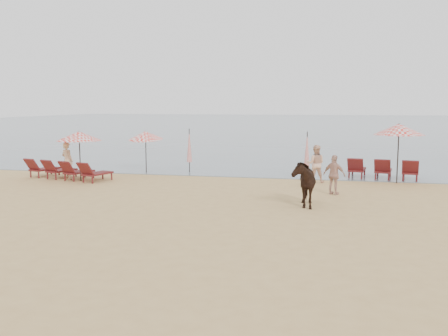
% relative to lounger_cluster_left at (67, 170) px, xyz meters
% --- Properties ---
extents(ground, '(120.00, 120.00, 0.00)m').
position_rel_lounger_cluster_left_xyz_m(ground, '(8.12, -7.72, -0.44)').
color(ground, tan).
rests_on(ground, ground).
extents(sea, '(160.00, 140.00, 0.06)m').
position_rel_lounger_cluster_left_xyz_m(sea, '(8.12, 72.28, -0.44)').
color(sea, '#51606B').
rests_on(sea, ground).
extents(lounger_cluster_left, '(4.34, 2.75, 0.64)m').
position_rel_lounger_cluster_left_xyz_m(lounger_cluster_left, '(0.00, 0.00, 0.00)').
color(lounger_cluster_left, '#5D1616').
rests_on(lounger_cluster_left, ground).
extents(lounger_cluster_right, '(3.34, 2.28, 0.68)m').
position_rel_lounger_cluster_left_xyz_m(lounger_cluster_right, '(14.43, 3.17, 0.03)').
color(lounger_cluster_right, '#5D1616').
rests_on(lounger_cluster_right, ground).
extents(umbrella_open_left_a, '(2.01, 2.01, 2.28)m').
position_rel_lounger_cluster_left_xyz_m(umbrella_open_left_a, '(0.84, -0.24, 1.61)').
color(umbrella_open_left_a, black).
rests_on(umbrella_open_left_a, ground).
extents(umbrella_open_left_b, '(1.74, 1.77, 2.22)m').
position_rel_lounger_cluster_left_xyz_m(umbrella_open_left_b, '(2.82, 2.88, 1.48)').
color(umbrella_open_left_b, black).
rests_on(umbrella_open_left_b, ground).
extents(umbrella_open_right, '(2.18, 2.18, 2.66)m').
position_rel_lounger_cluster_left_xyz_m(umbrella_open_right, '(14.93, 2.11, 1.95)').
color(umbrella_open_right, black).
rests_on(umbrella_open_right, ground).
extents(umbrella_closed_left, '(0.27, 0.27, 2.25)m').
position_rel_lounger_cluster_left_xyz_m(umbrella_closed_left, '(4.96, 3.43, 0.94)').
color(umbrella_closed_left, black).
rests_on(umbrella_closed_left, ground).
extents(umbrella_closed_right, '(0.27, 0.27, 2.21)m').
position_rel_lounger_cluster_left_xyz_m(umbrella_closed_right, '(10.92, 2.82, 0.92)').
color(umbrella_closed_right, black).
rests_on(umbrella_closed_right, ground).
extents(cow, '(1.14, 2.04, 1.64)m').
position_rel_lounger_cluster_left_xyz_m(cow, '(11.13, -3.77, 0.37)').
color(cow, black).
rests_on(cow, ground).
extents(beachgoer_left, '(0.73, 0.59, 1.75)m').
position_rel_lounger_cluster_left_xyz_m(beachgoer_left, '(0.06, -0.00, 0.43)').
color(beachgoer_left, '#DCB389').
rests_on(beachgoer_left, ground).
extents(beachgoer_right_a, '(0.83, 0.66, 1.69)m').
position_rel_lounger_cluster_left_xyz_m(beachgoer_right_a, '(11.38, 1.57, 0.40)').
color(beachgoer_right_a, '#DAA588').
rests_on(beachgoer_right_a, ground).
extents(beachgoer_right_b, '(0.98, 0.73, 1.55)m').
position_rel_lounger_cluster_left_xyz_m(beachgoer_right_b, '(12.20, -1.36, 0.33)').
color(beachgoer_right_b, tan).
rests_on(beachgoer_right_b, ground).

